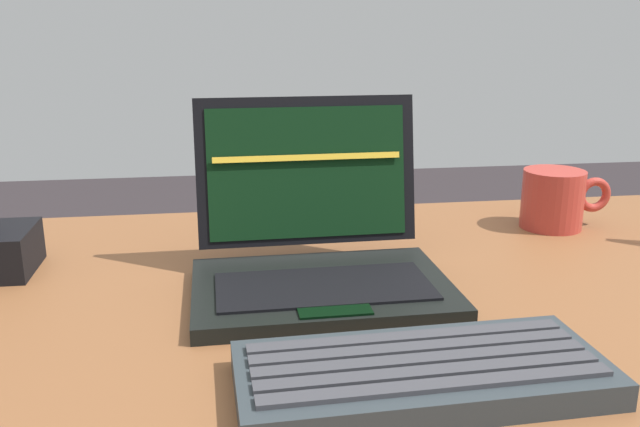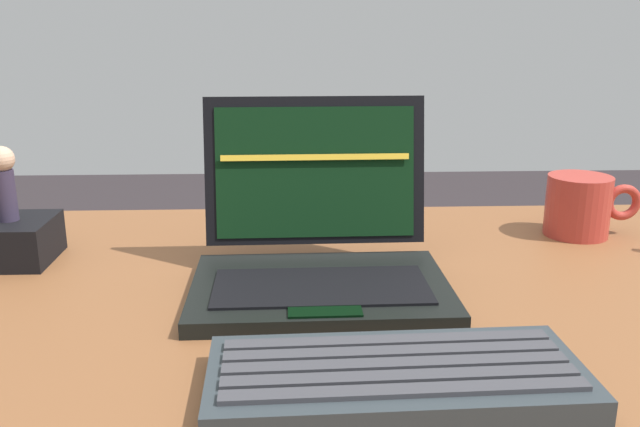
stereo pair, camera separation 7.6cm
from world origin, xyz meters
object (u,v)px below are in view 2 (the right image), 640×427
(external_keyboard, at_px, (396,378))
(figurine_stand, at_px, (12,241))
(figurine, at_px, (4,179))
(laptop_front, at_px, (319,253))
(coffee_mug, at_px, (580,206))

(external_keyboard, relative_size, figurine_stand, 3.06)
(external_keyboard, height_order, figurine, figurine)
(figurine_stand, bearing_deg, external_keyboard, -37.36)
(figurine, bearing_deg, laptop_front, -14.79)
(laptop_front, height_order, figurine_stand, laptop_front)
(laptop_front, bearing_deg, figurine, 165.21)
(laptop_front, distance_m, figurine_stand, 0.41)
(coffee_mug, bearing_deg, external_keyboard, -127.94)
(external_keyboard, height_order, coffee_mug, coffee_mug)
(laptop_front, distance_m, coffee_mug, 0.43)
(external_keyboard, distance_m, coffee_mug, 0.54)
(external_keyboard, relative_size, coffee_mug, 2.32)
(figurine_stand, xyz_separation_m, figurine, (-0.00, 0.00, 0.08))
(laptop_front, relative_size, figurine_stand, 2.80)
(figurine_stand, distance_m, figurine, 0.08)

